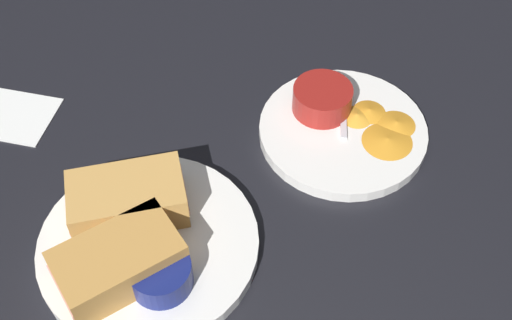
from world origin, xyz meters
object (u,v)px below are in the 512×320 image
(sandwich_half_far, at_px, (119,262))
(plate_chips_companion, at_px, (343,131))
(plate_sandwich_main, at_px, (149,245))
(sandwich_half_near, at_px, (128,199))
(spoon_by_dark_ramekin, at_px, (164,237))
(spoon_by_gravy_ramekin, at_px, (343,99))
(ramekin_dark_sauce, at_px, (160,274))
(ramekin_light_gravy, at_px, (322,98))

(sandwich_half_far, bearing_deg, plate_chips_companion, 51.60)
(plate_sandwich_main, bearing_deg, sandwich_half_near, 132.64)
(spoon_by_dark_ramekin, bearing_deg, spoon_by_gravy_ramekin, 56.65)
(plate_sandwich_main, xyz_separation_m, sandwich_half_far, (-0.01, -0.05, 0.03))
(ramekin_dark_sauce, distance_m, ramekin_light_gravy, 0.32)
(spoon_by_dark_ramekin, bearing_deg, sandwich_half_far, -121.89)
(sandwich_half_far, xyz_separation_m, ramekin_dark_sauce, (0.05, -0.00, -0.01))
(plate_sandwich_main, xyz_separation_m, ramekin_light_gravy, (0.16, 0.25, 0.03))
(ramekin_dark_sauce, relative_size, spoon_by_dark_ramekin, 0.68)
(ramekin_light_gravy, bearing_deg, plate_chips_companion, -39.81)
(sandwich_half_near, height_order, ramekin_dark_sauce, sandwich_half_near)
(plate_chips_companion, xyz_separation_m, ramekin_light_gravy, (-0.03, 0.03, 0.03))
(sandwich_half_far, distance_m, ramekin_dark_sauce, 0.05)
(plate_sandwich_main, relative_size, spoon_by_dark_ramekin, 2.53)
(sandwich_half_near, height_order, ramekin_light_gravy, sandwich_half_near)
(plate_sandwich_main, height_order, spoon_by_gravy_ramekin, spoon_by_gravy_ramekin)
(plate_chips_companion, bearing_deg, sandwich_half_near, -141.07)
(plate_sandwich_main, bearing_deg, spoon_by_gravy_ramekin, 54.62)
(spoon_by_gravy_ramekin, bearing_deg, ramekin_light_gravy, -143.57)
(sandwich_half_near, bearing_deg, sandwich_half_far, -77.36)
(ramekin_dark_sauce, bearing_deg, ramekin_light_gravy, 65.91)
(sandwich_half_far, bearing_deg, sandwich_half_near, 102.64)
(plate_sandwich_main, height_order, ramekin_light_gravy, ramekin_light_gravy)
(spoon_by_dark_ramekin, height_order, spoon_by_gravy_ramekin, same)
(sandwich_half_far, distance_m, spoon_by_dark_ramekin, 0.06)
(ramekin_light_gravy, height_order, spoon_by_gravy_ramekin, ramekin_light_gravy)
(ramekin_dark_sauce, height_order, spoon_by_gravy_ramekin, ramekin_dark_sauce)
(ramekin_light_gravy, bearing_deg, sandwich_half_far, -121.19)
(sandwich_half_near, distance_m, ramekin_light_gravy, 0.29)
(plate_sandwich_main, height_order, sandwich_half_near, sandwich_half_near)
(plate_chips_companion, bearing_deg, plate_sandwich_main, -131.74)
(sandwich_half_near, distance_m, ramekin_dark_sauce, 0.10)
(plate_chips_companion, distance_m, spoon_by_gravy_ramekin, 0.05)
(ramekin_light_gravy, distance_m, spoon_by_gravy_ramekin, 0.04)
(sandwich_half_near, xyz_separation_m, sandwich_half_far, (0.02, -0.08, 0.00))
(sandwich_half_near, bearing_deg, ramekin_light_gravy, 47.34)
(ramekin_light_gravy, bearing_deg, spoon_by_dark_ramekin, -121.03)
(plate_sandwich_main, distance_m, ramekin_dark_sauce, 0.06)
(plate_sandwich_main, bearing_deg, sandwich_half_far, -107.36)
(sandwich_half_near, xyz_separation_m, spoon_by_gravy_ramekin, (0.22, 0.23, -0.02))
(plate_sandwich_main, bearing_deg, ramekin_light_gravy, 56.60)
(sandwich_half_near, bearing_deg, plate_sandwich_main, -47.36)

